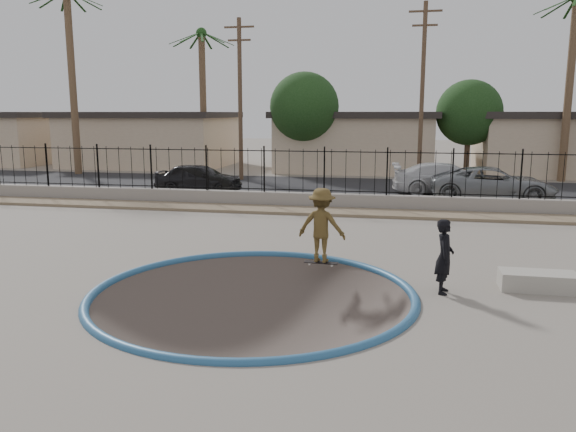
# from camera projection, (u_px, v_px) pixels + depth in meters

# --- Properties ---
(ground) EXTENTS (120.00, 120.00, 2.20)m
(ground) POSITION_uv_depth(u_px,v_px,m) (329.00, 226.00, 24.76)
(ground) COLOR slate
(ground) RESTS_ON ground
(bowl_pit) EXTENTS (6.84, 6.84, 1.80)m
(bowl_pit) POSITION_uv_depth(u_px,v_px,m) (253.00, 294.00, 12.02)
(bowl_pit) COLOR #4B403A
(bowl_pit) RESTS_ON ground
(coping_ring) EXTENTS (7.04, 7.04, 0.20)m
(coping_ring) POSITION_uv_depth(u_px,v_px,m) (253.00, 294.00, 12.02)
(coping_ring) COLOR #285984
(coping_ring) RESTS_ON ground
(rock_strip) EXTENTS (42.00, 1.60, 0.11)m
(rock_strip) POSITION_uv_depth(u_px,v_px,m) (320.00, 211.00, 21.85)
(rock_strip) COLOR #90795E
(rock_strip) RESTS_ON ground
(retaining_wall) EXTENTS (42.00, 0.45, 0.60)m
(retaining_wall) POSITION_uv_depth(u_px,v_px,m) (324.00, 201.00, 22.86)
(retaining_wall) COLOR gray
(retaining_wall) RESTS_ON ground
(fence) EXTENTS (40.00, 0.04, 1.80)m
(fence) POSITION_uv_depth(u_px,v_px,m) (324.00, 171.00, 22.65)
(fence) COLOR black
(fence) RESTS_ON retaining_wall
(street) EXTENTS (90.00, 8.00, 0.04)m
(street) POSITION_uv_depth(u_px,v_px,m) (341.00, 187.00, 29.38)
(street) COLOR black
(street) RESTS_ON ground
(house_west) EXTENTS (11.60, 8.60, 3.90)m
(house_west) POSITION_uv_depth(u_px,v_px,m) (151.00, 139.00, 41.09)
(house_west) COLOR tan
(house_west) RESTS_ON ground
(house_center) EXTENTS (10.60, 8.60, 3.90)m
(house_center) POSITION_uv_depth(u_px,v_px,m) (356.00, 141.00, 38.18)
(house_center) COLOR tan
(house_center) RESTS_ON ground
(palm_left) EXTENTS (2.30, 2.30, 11.30)m
(palm_left) POSITION_uv_depth(u_px,v_px,m) (70.00, 44.00, 34.12)
(palm_left) COLOR brown
(palm_left) RESTS_ON ground
(palm_mid) EXTENTS (2.30, 2.30, 9.30)m
(palm_mid) POSITION_uv_depth(u_px,v_px,m) (202.00, 69.00, 36.86)
(palm_mid) COLOR brown
(palm_mid) RESTS_ON ground
(palm_right) EXTENTS (2.30, 2.30, 10.30)m
(palm_right) POSITION_uv_depth(u_px,v_px,m) (573.00, 48.00, 30.55)
(palm_right) COLOR brown
(palm_right) RESTS_ON ground
(utility_pole_left) EXTENTS (1.70, 0.24, 9.00)m
(utility_pole_left) POSITION_uv_depth(u_px,v_px,m) (240.00, 97.00, 31.62)
(utility_pole_left) COLOR #473323
(utility_pole_left) RESTS_ON ground
(utility_pole_mid) EXTENTS (1.70, 0.24, 9.50)m
(utility_pole_mid) POSITION_uv_depth(u_px,v_px,m) (422.00, 91.00, 29.64)
(utility_pole_mid) COLOR #473323
(utility_pole_mid) RESTS_ON ground
(street_tree_left) EXTENTS (4.32, 4.32, 6.36)m
(street_tree_left) POSITION_uv_depth(u_px,v_px,m) (304.00, 107.00, 34.99)
(street_tree_left) COLOR #473323
(street_tree_left) RESTS_ON ground
(street_tree_mid) EXTENTS (3.96, 3.96, 5.83)m
(street_tree_mid) POSITION_uv_depth(u_px,v_px,m) (469.00, 113.00, 34.08)
(street_tree_mid) COLOR #473323
(street_tree_mid) RESTS_ON ground
(skater) EXTENTS (1.30, 0.86, 1.88)m
(skater) POSITION_uv_depth(u_px,v_px,m) (322.00, 229.00, 14.14)
(skater) COLOR brown
(skater) RESTS_ON ground
(skateboard) EXTENTS (0.87, 0.26, 0.07)m
(skateboard) POSITION_uv_depth(u_px,v_px,m) (321.00, 263.00, 14.30)
(skateboard) COLOR black
(skateboard) RESTS_ON ground
(videographer) EXTENTS (0.44, 0.62, 1.61)m
(videographer) POSITION_uv_depth(u_px,v_px,m) (444.00, 256.00, 11.96)
(videographer) COLOR black
(videographer) RESTS_ON ground
(concrete_ledge) EXTENTS (1.60, 0.70, 0.40)m
(concrete_ledge) POSITION_uv_depth(u_px,v_px,m) (538.00, 281.00, 12.26)
(concrete_ledge) COLOR #A19B8F
(concrete_ledge) RESTS_ON ground
(car_a) EXTENTS (4.18, 1.75, 1.41)m
(car_a) POSITION_uv_depth(u_px,v_px,m) (199.00, 178.00, 27.03)
(car_a) COLOR black
(car_a) RESTS_ON street
(car_b) EXTENTS (3.88, 1.66, 1.24)m
(car_b) POSITION_uv_depth(u_px,v_px,m) (201.00, 180.00, 27.03)
(car_b) COLOR black
(car_b) RESTS_ON street
(car_c) EXTENTS (5.23, 2.40, 1.48)m
(car_c) POSITION_uv_depth(u_px,v_px,m) (447.00, 179.00, 26.30)
(car_c) COLOR silver
(car_c) RESTS_ON street
(car_d) EXTENTS (5.36, 2.59, 1.47)m
(car_d) POSITION_uv_depth(u_px,v_px,m) (493.00, 184.00, 24.55)
(car_d) COLOR gray
(car_d) RESTS_ON street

